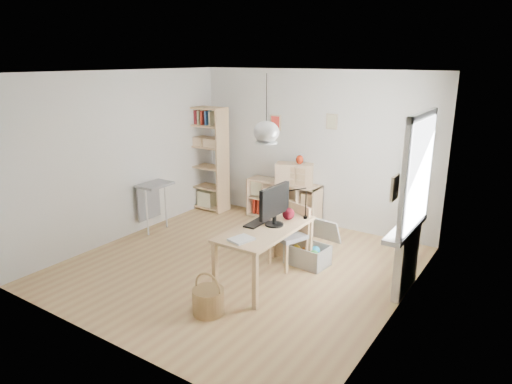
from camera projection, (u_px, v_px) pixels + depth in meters
The scene contains 20 objects.
ground at pixel (239, 266), 6.56m from camera, with size 4.50×4.50×0.00m, color tan.
room_shell at pixel (266, 132), 5.59m from camera, with size 4.50×4.50×4.50m.
window_unit at pixel (418, 174), 5.43m from camera, with size 0.07×1.16×1.46m.
radiator at pixel (407, 261), 5.77m from camera, with size 0.10×0.80×0.80m, color white.
windowsill at pixel (406, 229), 5.67m from camera, with size 0.22×1.20×0.06m, color silver.
desk at pixel (266, 234), 5.97m from camera, with size 0.70×1.50×0.75m.
cube_shelf at pixel (283, 204), 8.39m from camera, with size 1.40×0.38×0.72m.
tall_bookshelf at pixel (207, 155), 8.77m from camera, with size 0.80×0.38×2.00m.
side_table at pixel (153, 193), 7.73m from camera, with size 0.40×0.55×0.85m.
chair at pixel (292, 232), 6.47m from camera, with size 0.56×0.56×0.89m.
wicker_basket at pixel (208, 300), 5.30m from camera, with size 0.38×0.37×0.52m.
storage_chest at pixel (310, 250), 6.60m from camera, with size 0.65×0.72×0.62m.
monitor at pixel (275, 203), 5.94m from camera, with size 0.25×0.62×0.54m.
keyboard at pixel (257, 223), 6.08m from camera, with size 0.17×0.45×0.02m, color black.
task_lamp at pixel (292, 197), 6.25m from camera, with size 0.39×0.15×0.42m.
yarn_ball at pixel (288, 214), 6.21m from camera, with size 0.17×0.17×0.17m, color #480911.
paper_tray at pixel (241, 239), 5.52m from camera, with size 0.22×0.28×0.03m, color silver.
drawer_chest at pixel (294, 174), 8.06m from camera, with size 0.65×0.30×0.37m, color beige.
red_vase at pixel (300, 160), 7.94m from camera, with size 0.13×0.13×0.16m, color #9C220D.
potted_plant at pixel (411, 210), 5.83m from camera, with size 0.26×0.22×0.28m, color #215924.
Camera 1 is at (3.52, -4.86, 2.87)m, focal length 32.00 mm.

